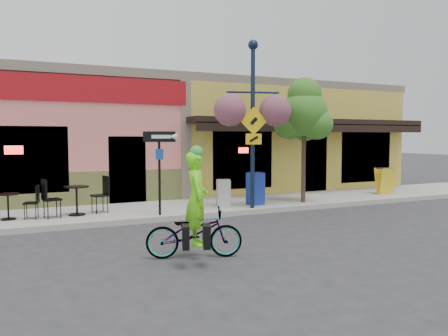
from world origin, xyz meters
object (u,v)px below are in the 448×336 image
object	(u,v)px
one_way_sign	(159,173)
street_tree	(304,140)
building	(176,138)
bicycle	(194,233)
newspaper_box_blue	(255,189)
cyclist_rider	(197,211)
lamp_post	(253,125)
newspaper_box_grey	(223,193)

from	to	relation	value
one_way_sign	street_tree	distance (m)	5.03
building	bicycle	xyz separation A→B (m)	(-3.18, -10.60, -1.78)
one_way_sign	newspaper_box_blue	distance (m)	3.37
street_tree	bicycle	bearing A→B (deg)	-142.19
building	newspaper_box_blue	distance (m)	6.44
building	street_tree	world-z (taller)	building
cyclist_rider	one_way_sign	bearing A→B (deg)	11.71
lamp_post	one_way_sign	world-z (taller)	lamp_post
cyclist_rider	one_way_sign	xyz separation A→B (m)	(0.42, 3.86, 0.41)
cyclist_rider	newspaper_box_grey	distance (m)	5.21
bicycle	lamp_post	distance (m)	5.54
building	cyclist_rider	size ratio (longest dim) A/B	10.38
building	bicycle	distance (m)	11.20
newspaper_box_grey	street_tree	bearing A→B (deg)	7.89
bicycle	street_tree	bearing A→B (deg)	-34.30
one_way_sign	newspaper_box_grey	distance (m)	2.40
street_tree	newspaper_box_blue	bearing A→B (deg)	173.52
bicycle	newspaper_box_grey	world-z (taller)	newspaper_box_grey
building	street_tree	size ratio (longest dim) A/B	4.45
lamp_post	building	bearing A→B (deg)	106.31
building	newspaper_box_blue	size ratio (longest dim) A/B	17.94
building	newspaper_box_blue	xyz separation A→B (m)	(0.55, -6.21, -1.59)
lamp_post	one_way_sign	size ratio (longest dim) A/B	2.19
lamp_post	newspaper_box_blue	world-z (taller)	lamp_post
newspaper_box_grey	street_tree	size ratio (longest dim) A/B	0.20
building	lamp_post	distance (m)	6.75
one_way_sign	newspaper_box_grey	xyz separation A→B (m)	(2.20, 0.63, -0.72)
newspaper_box_blue	street_tree	bearing A→B (deg)	-14.42
cyclist_rider	newspaper_box_blue	bearing A→B (deg)	-22.12
lamp_post	newspaper_box_blue	distance (m)	2.09
bicycle	newspaper_box_blue	xyz separation A→B (m)	(3.73, 4.39, 0.18)
one_way_sign	cyclist_rider	bearing A→B (deg)	-86.86
bicycle	street_tree	size ratio (longest dim) A/B	0.44
lamp_post	newspaper_box_blue	bearing A→B (deg)	68.17
bicycle	newspaper_box_grey	size ratio (longest dim) A/B	2.18
cyclist_rider	lamp_post	world-z (taller)	lamp_post
building	newspaper_box_grey	world-z (taller)	building
lamp_post	street_tree	size ratio (longest dim) A/B	1.22
lamp_post	newspaper_box_blue	size ratio (longest dim) A/B	4.91
one_way_sign	newspaper_box_grey	bearing A→B (deg)	25.28
lamp_post	newspaper_box_grey	bearing A→B (deg)	151.42
street_tree	one_way_sign	bearing A→B (deg)	-176.08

